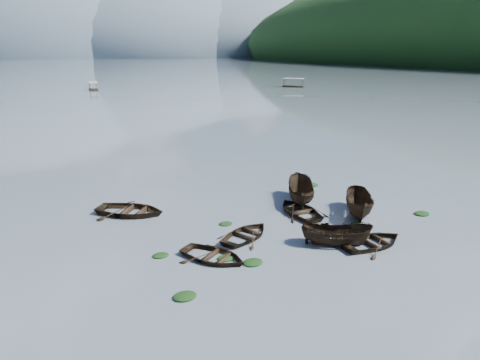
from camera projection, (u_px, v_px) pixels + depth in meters
name	position (u px, v px, depth m)	size (l,w,h in m)	color
ground_plane	(332.00, 282.00, 21.31)	(2400.00, 2400.00, 0.00)	slate
haze_mtn_b	(27.00, 57.00, 794.66)	(520.00, 520.00, 340.00)	#475666
haze_mtn_c	(136.00, 57.00, 868.22)	(520.00, 520.00, 260.00)	#475666
haze_mtn_d	(219.00, 56.00, 934.43)	(520.00, 520.00, 220.00)	#475666
rowboat_0	(213.00, 259.00, 23.67)	(2.83, 3.96, 0.82)	black
rowboat_1	(247.00, 237.00, 26.48)	(2.80, 3.92, 0.81)	black
rowboat_2	(336.00, 245.00, 25.41)	(1.56, 4.16, 1.61)	black
rowboat_3	(300.00, 213.00, 30.40)	(3.05, 4.27, 0.89)	black
rowboat_4	(373.00, 245.00, 25.37)	(2.97, 4.16, 0.86)	black
rowboat_5	(359.00, 215.00, 30.12)	(1.83, 4.85, 1.88)	black
rowboat_6	(131.00, 214.00, 30.20)	(3.52, 4.93, 1.02)	black
rowboat_8	(300.00, 202.00, 32.64)	(1.89, 5.03, 1.94)	black
weed_clump_0	(226.00, 259.00, 23.73)	(1.01, 0.82, 0.22)	black
weed_clump_1	(185.00, 297.00, 20.01)	(1.13, 0.91, 0.25)	black
weed_clump_2	(253.00, 263.00, 23.22)	(1.14, 0.91, 0.25)	black
weed_clump_3	(357.00, 224.00, 28.56)	(0.81, 0.69, 0.18)	black
weed_clump_4	(422.00, 214.00, 30.20)	(1.16, 0.92, 0.24)	black
weed_clump_5	(161.00, 256.00, 24.05)	(0.94, 0.76, 0.20)	black
weed_clump_6	(226.00, 224.00, 28.46)	(0.93, 0.77, 0.19)	black
weed_clump_7	(312.00, 186.00, 36.61)	(1.20, 0.96, 0.26)	black
pontoon_centre	(94.00, 90.00, 125.93)	(2.43, 5.83, 2.24)	black
pontoon_right	(293.00, 87.00, 137.11)	(2.87, 6.89, 2.64)	black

